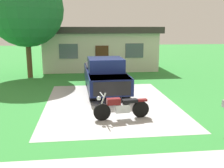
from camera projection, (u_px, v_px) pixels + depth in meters
name	position (u px, v px, depth m)	size (l,w,h in m)	color
ground_plane	(110.00, 103.00, 12.28)	(80.00, 80.00, 0.00)	#348C3A
driveway_pad	(110.00, 103.00, 12.28)	(5.95, 7.93, 0.01)	#B4B4B4
motorcycle	(121.00, 107.00, 10.13)	(2.21, 0.70, 1.09)	black
pickup_truck	(105.00, 74.00, 14.41)	(2.17, 5.68, 1.90)	black
shade_tree	(26.00, 9.00, 17.66)	(5.06, 5.06, 7.19)	brown
neighbor_house	(100.00, 47.00, 22.44)	(9.60, 5.60, 3.50)	beige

